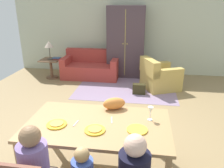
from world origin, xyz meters
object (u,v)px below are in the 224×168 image
(dining_table, at_px, (98,128))
(side_table, at_px, (51,66))
(plate_near_man, at_px, (57,124))
(cat, at_px, (114,103))
(wine_glass, at_px, (150,111))
(book_upper, at_px, (56,58))
(handbag, at_px, (139,89))
(couch, at_px, (91,67))
(armoire, at_px, (126,42))
(table_lamp, at_px, (49,45))
(plate_near_child, at_px, (95,130))
(armchair, at_px, (159,77))
(book_lower, at_px, (57,59))
(plate_near_woman, at_px, (137,130))

(dining_table, xyz_separation_m, side_table, (-2.23, 3.77, -0.32))
(plate_near_man, relative_size, cat, 0.78)
(wine_glass, relative_size, book_upper, 0.85)
(handbag, bearing_deg, dining_table, -98.95)
(dining_table, height_order, wine_glass, wine_glass)
(cat, distance_m, couch, 3.84)
(plate_near_man, relative_size, handbag, 0.78)
(cat, xyz_separation_m, armoire, (-0.18, 3.91, 0.20))
(armoire, xyz_separation_m, table_lamp, (-2.20, -0.56, -0.04))
(armoire, distance_m, handbag, 1.79)
(dining_table, height_order, plate_near_child, plate_near_child)
(armchair, relative_size, book_lower, 5.14)
(plate_near_child, xyz_separation_m, cat, (0.15, 0.61, 0.08))
(wine_glass, distance_m, cat, 0.56)
(plate_near_child, relative_size, book_lower, 1.14)
(dining_table, xyz_separation_m, armoire, (-0.03, 4.33, 0.36))
(wine_glass, height_order, table_lamp, table_lamp)
(dining_table, height_order, table_lamp, table_lamp)
(plate_near_man, distance_m, plate_near_woman, 1.00)
(plate_near_woman, bearing_deg, side_table, 125.16)
(plate_near_child, relative_size, handbag, 0.78)
(plate_near_man, distance_m, armoire, 4.49)
(plate_near_child, distance_m, book_lower, 4.47)
(cat, relative_size, book_lower, 1.45)
(armoire, bearing_deg, dining_table, -89.66)
(dining_table, bearing_deg, table_lamp, 120.59)
(plate_near_woman, relative_size, cat, 0.78)
(cat, xyz_separation_m, handbag, (0.30, 2.45, -0.71))
(table_lamp, bearing_deg, plate_near_child, -60.57)
(plate_near_man, relative_size, plate_near_child, 1.00)
(dining_table, xyz_separation_m, cat, (0.15, 0.43, 0.15))
(plate_near_woman, xyz_separation_m, side_table, (-2.73, 3.87, -0.39))
(plate_near_man, relative_size, side_table, 0.43)
(couch, xyz_separation_m, book_lower, (-0.97, -0.23, 0.29))
(wine_glass, bearing_deg, plate_near_woman, -118.81)
(couch, relative_size, side_table, 2.89)
(plate_near_man, xyz_separation_m, cat, (0.65, 0.55, 0.08))
(plate_near_woman, bearing_deg, cat, 123.46)
(plate_near_woman, distance_m, side_table, 4.75)
(armchair, relative_size, armoire, 0.54)
(book_lower, bearing_deg, dining_table, -62.02)
(cat, bearing_deg, plate_near_woman, -79.37)
(book_upper, bearing_deg, book_lower, 30.65)
(wine_glass, relative_size, cat, 0.58)
(armoire, height_order, table_lamp, armoire)
(wine_glass, xyz_separation_m, book_upper, (-2.70, 3.61, -0.27))
(plate_near_child, relative_size, plate_near_woman, 1.00)
(plate_near_man, distance_m, handbag, 3.20)
(book_lower, xyz_separation_m, book_upper, (-0.02, -0.01, 0.03))
(side_table, bearing_deg, plate_near_man, -66.02)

